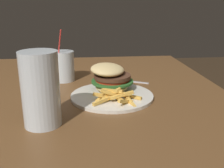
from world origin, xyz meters
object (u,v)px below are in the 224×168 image
juice_glass (63,67)px  beer_glass (41,91)px  spoon (111,78)px  meal_plate_near (111,84)px

juice_glass → beer_glass: bearing=176.4°
beer_glass → spoon: (0.38, -0.21, -0.08)m
meal_plate_near → juice_glass: bearing=43.6°
meal_plate_near → spoon: bearing=-6.1°
beer_glass → juice_glass: 0.39m
spoon → juice_glass: bearing=24.3°
meal_plate_near → beer_glass: (-0.21, 0.19, 0.05)m
meal_plate_near → spoon: (0.17, -0.02, -0.03)m
meal_plate_near → spoon: size_ratio=1.54×
juice_glass → spoon: juice_glass is taller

